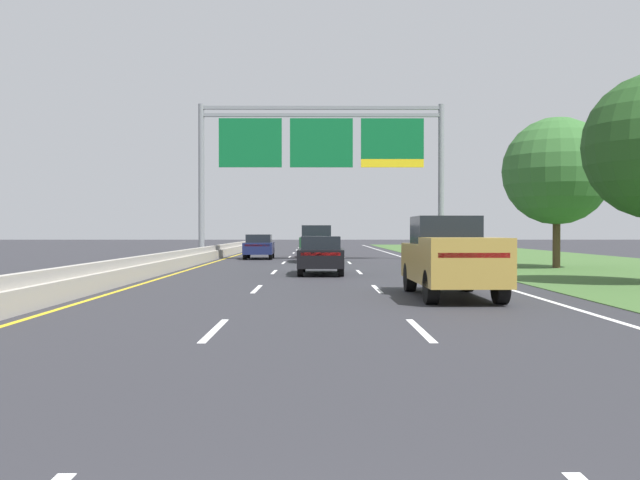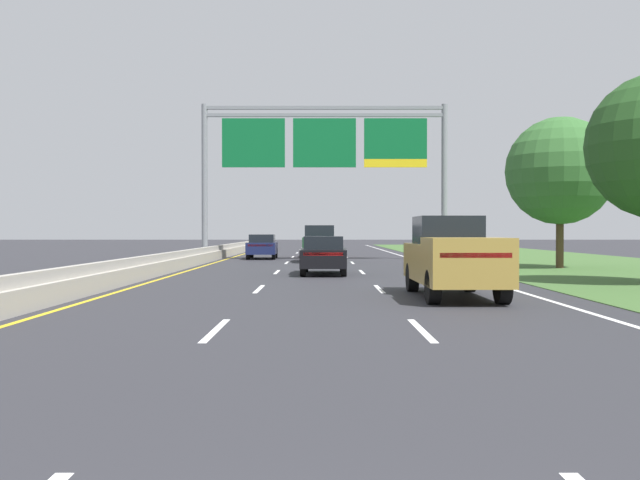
% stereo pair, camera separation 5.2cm
% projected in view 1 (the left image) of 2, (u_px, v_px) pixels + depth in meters
% --- Properties ---
extents(ground_plane, '(220.00, 220.00, 0.00)m').
position_uv_depth(ground_plane, '(317.00, 265.00, 37.17)').
color(ground_plane, '#2B2B30').
extents(lane_striping, '(11.96, 106.00, 0.01)m').
position_uv_depth(lane_striping, '(317.00, 265.00, 36.72)').
color(lane_striping, white).
rests_on(lane_striping, ground).
extents(grass_verge_right, '(14.00, 110.00, 0.02)m').
position_uv_depth(grass_verge_right, '(580.00, 265.00, 37.25)').
color(grass_verge_right, '#3D602D').
rests_on(grass_verge_right, ground).
extents(median_barrier_concrete, '(0.60, 110.00, 0.85)m').
position_uv_depth(median_barrier_concrete, '(191.00, 258.00, 37.13)').
color(median_barrier_concrete, '#A8A399').
rests_on(median_barrier_concrete, ground).
extents(overhead_sign_gantry, '(15.06, 0.42, 9.56)m').
position_uv_depth(overhead_sign_gantry, '(321.00, 150.00, 43.07)').
color(overhead_sign_gantry, gray).
rests_on(overhead_sign_gantry, ground).
extents(pickup_truck_gold, '(2.04, 5.41, 2.20)m').
position_uv_depth(pickup_truck_gold, '(451.00, 257.00, 19.07)').
color(pickup_truck_gold, '#A38438').
rests_on(pickup_truck_gold, ground).
extents(car_darkgreen_centre_lane_suv, '(1.95, 4.72, 2.11)m').
position_uv_depth(car_darkgreen_centre_lane_suv, '(316.00, 243.00, 40.80)').
color(car_darkgreen_centre_lane_suv, '#193D23').
rests_on(car_darkgreen_centre_lane_suv, ground).
extents(car_red_centre_lane_sedan, '(1.82, 4.40, 1.57)m').
position_uv_depth(car_red_centre_lane_sedan, '(315.00, 245.00, 48.71)').
color(car_red_centre_lane_sedan, maroon).
rests_on(car_red_centre_lane_sedan, ground).
extents(car_black_centre_lane_sedan, '(1.89, 4.43, 1.57)m').
position_uv_depth(car_black_centre_lane_sedan, '(321.00, 254.00, 29.08)').
color(car_black_centre_lane_sedan, black).
rests_on(car_black_centre_lane_sedan, ground).
extents(car_navy_left_lane_sedan, '(1.91, 4.44, 1.57)m').
position_uv_depth(car_navy_left_lane_sedan, '(259.00, 246.00, 45.41)').
color(car_navy_left_lane_sedan, '#161E47').
rests_on(car_navy_left_lane_sedan, ground).
extents(car_white_centre_lane_sedan, '(1.83, 4.41, 1.57)m').
position_uv_depth(car_white_centre_lane_sedan, '(319.00, 242.00, 63.21)').
color(car_white_centre_lane_sedan, silver).
rests_on(car_white_centre_lane_sedan, ground).
extents(roadside_tree_mid, '(5.14, 5.14, 7.23)m').
position_uv_depth(roadside_tree_mid, '(557.00, 171.00, 33.73)').
color(roadside_tree_mid, '#4C3823').
rests_on(roadside_tree_mid, ground).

